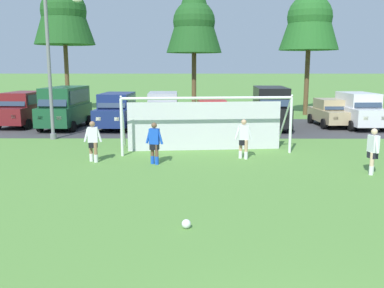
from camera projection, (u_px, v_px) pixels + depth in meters
name	position (u px, v px, depth m)	size (l,w,h in m)	color
ground_plane	(229.00, 151.00, 19.31)	(400.00, 400.00, 0.00)	#598C3D
parking_lot_strip	(220.00, 127.00, 26.62)	(52.00, 8.40, 0.01)	#3D3D3F
soccer_ball	(186.00, 224.00, 10.04)	(0.22, 0.22, 0.22)	white
soccer_goal	(205.00, 122.00, 19.02)	(7.57, 2.66, 2.57)	white
player_striker_near	(93.00, 142.00, 16.90)	(0.75, 0.33, 1.64)	#936B4C
player_midfield_center	(244.00, 139.00, 17.47)	(0.74, 0.32, 1.64)	tan
player_defender_far	(373.00, 151.00, 14.95)	(0.32, 0.75, 1.64)	beige
player_winger_left	(154.00, 143.00, 16.50)	(0.72, 0.31, 1.64)	brown
parked_car_slot_far_left	(23.00, 109.00, 27.05)	(2.33, 4.70, 2.16)	maroon
parked_car_slot_left	(65.00, 106.00, 26.07)	(2.40, 4.90, 2.52)	#194C2D
parked_car_slot_center_left	(117.00, 110.00, 25.97)	(2.29, 4.68, 2.16)	navy
parked_car_slot_center	(163.00, 109.00, 26.59)	(2.28, 4.67, 2.16)	#B2B2BC
parked_car_slot_center_right	(212.00, 113.00, 26.48)	(2.27, 4.32, 1.72)	red
parked_car_slot_right	(271.00, 107.00, 25.98)	(2.39, 4.90, 2.52)	black
parked_car_slot_far_right	(331.00, 112.00, 27.07)	(2.18, 4.28, 1.72)	tan
parked_car_slot_end	(358.00, 110.00, 26.27)	(2.27, 4.67, 2.16)	silver
tree_left_edge	(63.00, 0.00, 35.08)	(5.00, 5.00, 13.32)	brown
tree_mid_left	(194.00, 11.00, 32.63)	(4.32, 4.32, 11.52)	brown
tree_center_back	(310.00, 6.00, 32.02)	(4.49, 4.49, 11.97)	brown
street_lamp	(53.00, 67.00, 21.67)	(2.00, 0.32, 7.18)	slate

